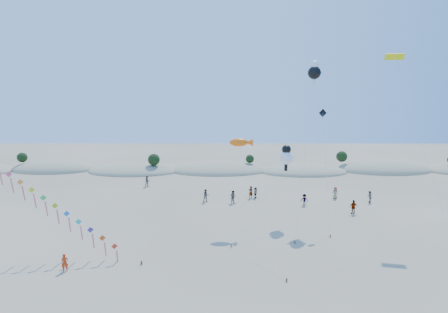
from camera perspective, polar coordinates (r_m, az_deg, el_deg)
ground at (r=29.38m, az=-2.25°, el=-21.93°), size 160.00×160.00×0.00m
dune_ridge at (r=71.64m, az=0.00°, el=-2.08°), size 145.30×11.49×5.57m
fish_kite at (r=42.57m, az=2.68°, el=2.11°), size 4.58×14.26×10.04m
cartoon_kite_low at (r=44.67m, az=9.45°, el=0.09°), size 7.49×9.08×9.09m
cartoon_kite_high at (r=48.72m, az=13.61°, el=12.49°), size 4.98×12.30×18.99m
parafoil_kite at (r=47.50m, az=24.71°, el=13.08°), size 2.23×14.47×19.52m
dark_kite at (r=44.20m, az=15.09°, el=1.82°), size 0.98×6.50×13.29m
flyer_foreground at (r=36.39m, az=-23.10°, el=-14.66°), size 0.68×0.59×1.58m
beachgoers at (r=53.25m, az=6.07°, el=-5.78°), size 33.32×13.69×1.80m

